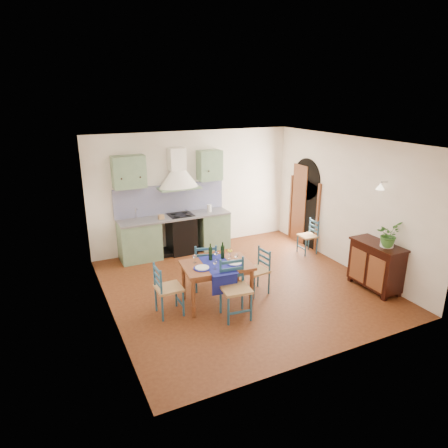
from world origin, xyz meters
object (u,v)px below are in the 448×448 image
(dining_table, at_px, (217,269))
(sideboard, at_px, (376,264))
(chair_near, at_px, (235,288))
(potted_plant, at_px, (388,234))

(dining_table, height_order, sideboard, dining_table)
(dining_table, height_order, chair_near, dining_table)
(chair_near, relative_size, potted_plant, 2.12)
(potted_plant, bearing_deg, chair_near, 171.16)
(sideboard, distance_m, potted_plant, 0.69)
(chair_near, bearing_deg, dining_table, 99.03)
(dining_table, distance_m, chair_near, 0.56)
(dining_table, relative_size, chair_near, 1.28)
(potted_plant, bearing_deg, sideboard, 94.56)
(dining_table, height_order, potted_plant, potted_plant)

